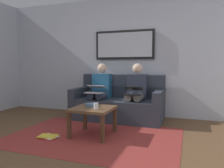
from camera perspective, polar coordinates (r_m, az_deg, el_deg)
name	(u,v)px	position (r m, az deg, el deg)	size (l,w,h in m)	color
ground_plane	(64,162)	(2.82, -12.34, -19.24)	(6.00, 5.20, 0.10)	brown
wall_rear	(125,57)	(4.98, 3.49, 7.13)	(6.00, 0.12, 2.60)	#B7BCC6
area_rug	(94,136)	(3.50, -4.79, -13.37)	(2.60, 1.80, 0.01)	maroon
couch	(119,103)	(4.58, 1.75, -5.06)	(1.81, 0.90, 0.90)	#2D333D
framed_mirror	(124,45)	(4.90, 3.20, 10.09)	(1.33, 0.05, 0.63)	black
coffee_table	(93,112)	(3.46, -4.97, -7.17)	(0.62, 0.62, 0.44)	brown
cup	(96,106)	(3.33, -4.16, -5.67)	(0.07, 0.07, 0.09)	silver
bowl	(91,105)	(3.53, -5.40, -5.41)	(0.19, 0.19, 0.05)	slate
person_left	(136,90)	(4.37, 6.26, -1.63)	(0.38, 0.58, 1.14)	#2D3342
laptop_black	(133,91)	(4.14, 5.50, -1.81)	(0.33, 0.34, 0.15)	black
person_right	(100,89)	(4.60, -3.03, -1.29)	(0.38, 0.58, 1.14)	#235B84
laptop_silver	(96,89)	(4.38, -4.25, -1.36)	(0.36, 0.35, 0.15)	silver
magazine_stack	(48,137)	(3.56, -16.23, -12.95)	(0.32, 0.27, 0.03)	red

